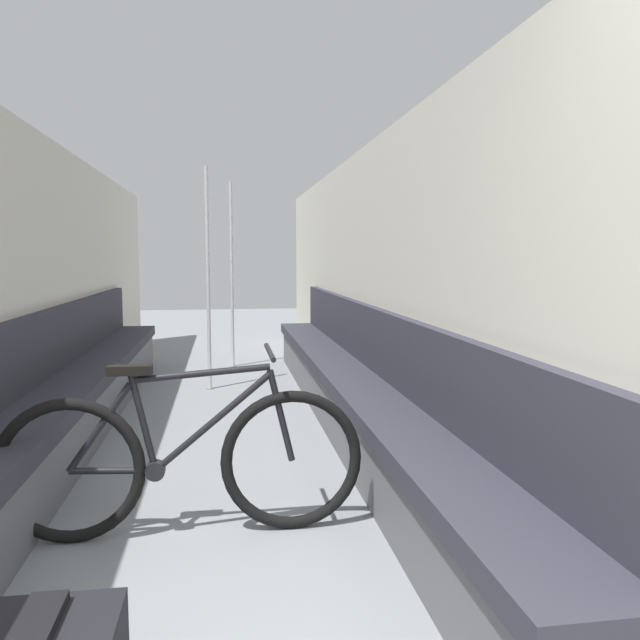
{
  "coord_description": "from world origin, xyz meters",
  "views": [
    {
      "loc": [
        0.07,
        -0.62,
        1.33
      ],
      "look_at": [
        0.7,
        3.47,
        0.9
      ],
      "focal_mm": 35.0,
      "sensor_mm": 36.0,
      "label": 1
    }
  ],
  "objects": [
    {
      "name": "bench_seat_row_right",
      "position": [
        1.02,
        3.9,
        0.31
      ],
      "size": [
        0.44,
        6.52,
        0.94
      ],
      "color": "#5B5B60",
      "rests_on": "ground"
    },
    {
      "name": "wall_right",
      "position": [
        1.27,
        3.85,
        1.11
      ],
      "size": [
        0.1,
        10.89,
        2.21
      ],
      "primitive_type": "cube",
      "color": "beige",
      "rests_on": "ground"
    },
    {
      "name": "grab_pole_far",
      "position": [
        -0.08,
        5.62,
        1.07
      ],
      "size": [
        0.08,
        0.08,
        2.19
      ],
      "color": "gray",
      "rests_on": "ground"
    },
    {
      "name": "bench_seat_row_left",
      "position": [
        -1.02,
        3.9,
        0.31
      ],
      "size": [
        0.44,
        6.52,
        0.94
      ],
      "color": "#5B5B60",
      "rests_on": "ground"
    },
    {
      "name": "grab_pole_near",
      "position": [
        0.16,
        6.87,
        1.07
      ],
      "size": [
        0.08,
        0.08,
        2.19
      ],
      "color": "gray",
      "rests_on": "ground"
    },
    {
      "name": "wall_left",
      "position": [
        -1.27,
        3.85,
        1.11
      ],
      "size": [
        0.1,
        10.89,
        2.21
      ],
      "primitive_type": "cube",
      "color": "beige",
      "rests_on": "ground"
    },
    {
      "name": "bicycle",
      "position": [
        -0.13,
        2.3,
        0.36
      ],
      "size": [
        1.71,
        0.46,
        0.89
      ],
      "rotation": [
        0.0,
        0.0,
        -0.24
      ],
      "color": "black",
      "rests_on": "ground"
    }
  ]
}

